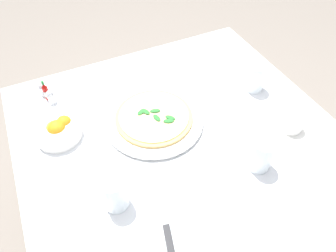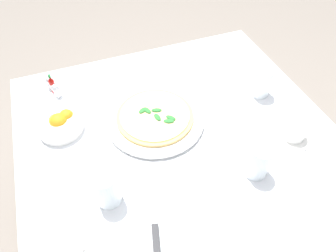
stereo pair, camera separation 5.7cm
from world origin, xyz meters
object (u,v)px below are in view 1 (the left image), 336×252
water_glass_back_corner (261,155)px  pepper_shaker (43,90)px  citrus_bowl (58,130)px  water_glass_near_left (115,194)px  pizza_plate (154,119)px  water_glass_right_edge (255,78)px  pizza (154,117)px  hot_sauce_bottle (46,92)px  salt_shaker (51,97)px  coffee_cup_near_right (292,124)px

water_glass_back_corner → pepper_shaker: (-0.61, -0.54, -0.03)m
citrus_bowl → pepper_shaker: size_ratio=2.67×
water_glass_near_left → pepper_shaker: water_glass_near_left is taller
pizza_plate → water_glass_right_edge: (0.00, 0.42, 0.04)m
water_glass_right_edge → pepper_shaker: size_ratio=1.97×
pizza → water_glass_back_corner: (0.30, 0.22, 0.03)m
pizza → hot_sauce_bottle: bearing=-131.8°
water_glass_back_corner → salt_shaker: water_glass_back_corner is taller
pizza_plate → citrus_bowl: (-0.08, -0.31, 0.02)m
pizza_plate → water_glass_near_left: (0.24, -0.22, 0.04)m
citrus_bowl → coffee_cup_near_right: bearing=66.8°
salt_shaker → pepper_shaker: same height
pizza → coffee_cup_near_right: (0.23, 0.41, 0.00)m
water_glass_back_corner → coffee_cup_near_right: bearing=111.2°
water_glass_near_left → salt_shaker: (-0.49, -0.08, -0.03)m
coffee_cup_near_right → citrus_bowl: (-0.31, -0.72, 0.00)m
pizza → citrus_bowl: 0.32m
water_glass_back_corner → pepper_shaker: bearing=-138.6°
water_glass_near_left → pepper_shaker: 0.56m
water_glass_right_edge → pepper_shaker: bearing=-112.6°
pizza → coffee_cup_near_right: bearing=60.5°
coffee_cup_near_right → citrus_bowl: bearing=-113.2°
water_glass_near_left → hot_sauce_bottle: bearing=-170.0°
water_glass_right_edge → water_glass_back_corner: 0.36m
water_glass_back_corner → pepper_shaker: water_glass_back_corner is taller
pizza_plate → water_glass_back_corner: size_ratio=3.00×
coffee_cup_near_right → water_glass_back_corner: bearing=-68.8°
hot_sauce_bottle → water_glass_right_edge: bearing=69.0°
coffee_cup_near_right → water_glass_near_left: water_glass_near_left is taller
pizza_plate → pizza: size_ratio=1.28×
pizza_plate → citrus_bowl: 0.32m
pizza_plate → coffee_cup_near_right: bearing=60.5°
pizza → water_glass_back_corner: water_glass_back_corner is taller
water_glass_right_edge → salt_shaker: (-0.25, -0.72, -0.02)m
coffee_cup_near_right → water_glass_back_corner: water_glass_back_corner is taller
water_glass_right_edge → water_glass_near_left: (0.24, -0.64, 0.00)m
water_glass_near_left → pepper_shaker: (-0.55, -0.10, -0.03)m
pizza_plate → hot_sauce_bottle: size_ratio=4.12×
coffee_cup_near_right → pepper_shaker: (-0.54, -0.73, -0.00)m
water_glass_right_edge → hot_sauce_bottle: (-0.28, -0.73, -0.01)m
pizza → pizza_plate: bearing=-126.3°
pizza → hot_sauce_bottle: hot_sauce_bottle is taller
coffee_cup_near_right → salt_shaker: 0.85m
coffee_cup_near_right → pepper_shaker: 0.90m
pizza_plate → water_glass_right_edge: size_ratio=3.08×
water_glass_right_edge → water_glass_near_left: water_glass_near_left is taller
hot_sauce_bottle → water_glass_back_corner: bearing=42.2°
water_glass_near_left → water_glass_back_corner: bearing=81.6°
pizza → hot_sauce_bottle: (-0.28, -0.31, 0.01)m
pizza → citrus_bowl: (-0.08, -0.31, 0.00)m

